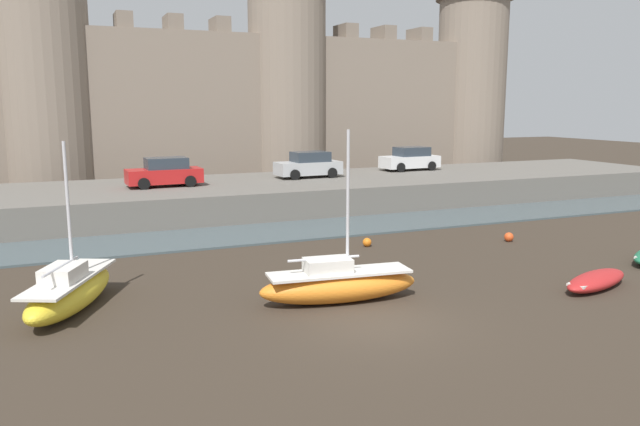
# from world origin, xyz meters

# --- Properties ---
(ground_plane) EXTENTS (160.00, 160.00, 0.00)m
(ground_plane) POSITION_xyz_m (0.00, 0.00, 0.00)
(ground_plane) COLOR #382D23
(water_channel) EXTENTS (80.00, 4.50, 0.10)m
(water_channel) POSITION_xyz_m (0.00, 13.09, 0.05)
(water_channel) COLOR #47565B
(water_channel) RESTS_ON ground
(quay_road) EXTENTS (63.81, 10.00, 1.63)m
(quay_road) POSITION_xyz_m (0.00, 20.34, 0.81)
(quay_road) COLOR #666059
(quay_road) RESTS_ON ground
(castle) EXTENTS (58.47, 6.66, 19.03)m
(castle) POSITION_xyz_m (-0.00, 31.44, 7.14)
(castle) COLOR gray
(castle) RESTS_ON ground
(sailboat_near_channel_right) EXTENTS (5.27, 1.89, 5.43)m
(sailboat_near_channel_right) POSITION_xyz_m (-0.29, 2.17, 0.59)
(sailboat_near_channel_right) COLOR orange
(sailboat_near_channel_right) RESTS_ON ground
(rowboat_midflat_left) EXTENTS (3.61, 2.10, 0.56)m
(rowboat_midflat_left) POSITION_xyz_m (8.40, 0.11, 0.30)
(rowboat_midflat_left) COLOR red
(rowboat_midflat_left) RESTS_ON ground
(sailboat_foreground_centre) EXTENTS (3.45, 5.20, 5.11)m
(sailboat_foreground_centre) POSITION_xyz_m (-8.13, 4.59, 0.61)
(sailboat_foreground_centre) COLOR yellow
(sailboat_foreground_centre) RESTS_ON ground
(mooring_buoy_near_shore) EXTENTS (0.42, 0.42, 0.42)m
(mooring_buoy_near_shore) POSITION_xyz_m (10.55, 7.19, 0.21)
(mooring_buoy_near_shore) COLOR #E04C1E
(mooring_buoy_near_shore) RESTS_ON ground
(mooring_buoy_near_channel) EXTENTS (0.39, 0.39, 0.39)m
(mooring_buoy_near_channel) POSITION_xyz_m (4.11, 8.79, 0.19)
(mooring_buoy_near_channel) COLOR orange
(mooring_buoy_near_channel) RESTS_ON ground
(car_quay_centre_east) EXTENTS (4.17, 2.02, 1.62)m
(car_quay_centre_east) POSITION_xyz_m (6.33, 21.24, 2.41)
(car_quay_centre_east) COLOR #B2B5B7
(car_quay_centre_east) RESTS_ON quay_road
(car_quay_west) EXTENTS (4.17, 2.02, 1.62)m
(car_quay_west) POSITION_xyz_m (14.51, 22.57, 2.41)
(car_quay_west) COLOR silver
(car_quay_west) RESTS_ON quay_road
(car_quay_centre_west) EXTENTS (4.17, 2.02, 1.62)m
(car_quay_centre_west) POSITION_xyz_m (-2.73, 20.33, 2.41)
(car_quay_centre_west) COLOR red
(car_quay_centre_west) RESTS_ON quay_road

